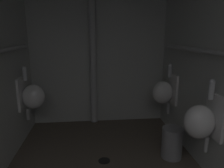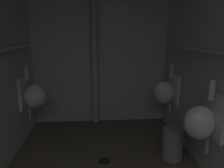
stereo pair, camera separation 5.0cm
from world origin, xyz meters
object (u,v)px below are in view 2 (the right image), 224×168
(waste_bin, at_px, (173,143))
(urinal_right_mid, at_px, (202,122))
(standpipe_back_wall, at_px, (95,49))
(urinal_left_mid, at_px, (33,95))
(urinal_right_far, at_px, (166,92))
(floor_drain, at_px, (104,161))

(waste_bin, bearing_deg, urinal_right_mid, -74.27)
(standpipe_back_wall, height_order, waste_bin, standpipe_back_wall)
(urinal_left_mid, height_order, standpipe_back_wall, standpipe_back_wall)
(urinal_left_mid, distance_m, urinal_right_far, 1.88)
(urinal_right_far, xyz_separation_m, floor_drain, (-0.94, -0.68, -0.64))
(standpipe_back_wall, bearing_deg, urinal_right_far, -23.38)
(urinal_right_far, height_order, waste_bin, urinal_right_far)
(standpipe_back_wall, xyz_separation_m, floor_drain, (0.09, -1.13, -1.23))
(urinal_left_mid, distance_m, standpipe_back_wall, 1.15)
(urinal_left_mid, relative_size, waste_bin, 2.00)
(urinal_right_mid, bearing_deg, urinal_left_mid, 151.10)
(urinal_right_mid, relative_size, standpipe_back_wall, 0.31)
(floor_drain, bearing_deg, waste_bin, 0.52)
(standpipe_back_wall, bearing_deg, urinal_right_mid, -55.92)
(urinal_left_mid, relative_size, standpipe_back_wall, 0.31)
(urinal_left_mid, bearing_deg, urinal_right_far, 1.15)
(urinal_right_far, xyz_separation_m, standpipe_back_wall, (-1.03, 0.45, 0.59))
(urinal_left_mid, relative_size, urinal_right_mid, 1.00)
(urinal_left_mid, xyz_separation_m, waste_bin, (1.77, -0.64, -0.45))
(standpipe_back_wall, height_order, floor_drain, standpipe_back_wall)
(urinal_right_far, height_order, standpipe_back_wall, standpipe_back_wall)
(urinal_right_mid, relative_size, waste_bin, 2.00)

